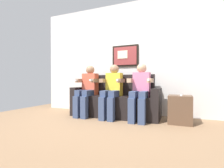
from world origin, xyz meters
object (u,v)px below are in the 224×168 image
at_px(couch, 115,102).
at_px(side_table_right, 180,109).
at_px(spare_remote_on_table, 181,95).
at_px(person_in_middle, 112,89).
at_px(person_on_right, 140,89).
at_px(person_on_left, 87,88).

bearing_deg(couch, side_table_right, -4.68).
bearing_deg(spare_remote_on_table, person_in_middle, 179.82).
xyz_separation_m(couch, side_table_right, (1.29, -0.11, -0.06)).
bearing_deg(spare_remote_on_table, side_table_right, 103.14).
bearing_deg(spare_remote_on_table, couch, 172.56).
bearing_deg(couch, person_in_middle, -89.83).
xyz_separation_m(person_on_right, spare_remote_on_table, (0.72, -0.00, -0.10)).
bearing_deg(side_table_right, person_in_middle, -177.30).
xyz_separation_m(person_on_left, person_on_right, (1.17, 0.00, -0.00)).
xyz_separation_m(side_table_right, spare_remote_on_table, (0.02, -0.07, 0.26)).
bearing_deg(person_in_middle, spare_remote_on_table, -0.18).
height_order(person_on_left, spare_remote_on_table, person_on_left).
distance_m(person_on_left, side_table_right, 1.91).
xyz_separation_m(person_in_middle, person_on_right, (0.59, 0.00, 0.00)).
height_order(side_table_right, spare_remote_on_table, spare_remote_on_table).
bearing_deg(person_on_left, couch, 15.95).
bearing_deg(person_on_left, person_on_right, 0.02).
relative_size(couch, side_table_right, 3.77).
bearing_deg(person_on_left, spare_remote_on_table, -0.11).
distance_m(person_in_middle, side_table_right, 1.34).
relative_size(person_in_middle, side_table_right, 2.22).
distance_m(person_on_left, person_in_middle, 0.59).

